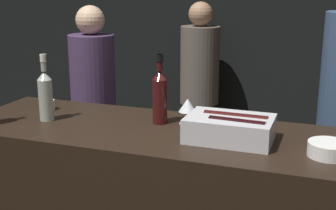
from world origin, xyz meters
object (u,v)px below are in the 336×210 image
at_px(person_blond_tee, 94,102).
at_px(ice_bin_with_bottles, 231,128).
at_px(person_grey_polo, 199,84).
at_px(candle_votive, 48,105).
at_px(bowl_white, 329,149).
at_px(white_wine_bottle, 45,94).
at_px(red_wine_bottle_black_foil, 160,95).
at_px(wine_glass, 188,106).

bearing_deg(person_blond_tee, ice_bin_with_bottles, 135.07).
bearing_deg(person_grey_polo, candle_votive, 0.77).
distance_m(bowl_white, person_grey_polo, 2.29).
distance_m(candle_votive, person_blond_tee, 0.90).
distance_m(ice_bin_with_bottles, bowl_white, 0.43).
relative_size(white_wine_bottle, red_wine_bottle_black_foil, 0.98).
bearing_deg(bowl_white, person_blond_tee, 147.61).
bearing_deg(white_wine_bottle, person_blond_tee, 105.88).
relative_size(person_blond_tee, person_grey_polo, 1.00).
distance_m(ice_bin_with_bottles, wine_glass, 0.31).
relative_size(candle_votive, person_blond_tee, 0.04).
distance_m(candle_votive, red_wine_bottle_black_foil, 0.69).
bearing_deg(red_wine_bottle_black_foil, person_grey_polo, 99.55).
height_order(candle_votive, person_blond_tee, person_blond_tee).
height_order(red_wine_bottle_black_foil, person_grey_polo, person_grey_polo).
xyz_separation_m(bowl_white, wine_glass, (-0.69, 0.23, 0.06)).
bearing_deg(person_blond_tee, white_wine_bottle, 99.71).
bearing_deg(wine_glass, ice_bin_with_bottles, -33.06).
height_order(wine_glass, candle_votive, wine_glass).
relative_size(bowl_white, white_wine_bottle, 0.50).
height_order(wine_glass, white_wine_bottle, white_wine_bottle).
bearing_deg(red_wine_bottle_black_foil, candle_votive, 178.07).
bearing_deg(candle_votive, white_wine_bottle, -58.46).
bearing_deg(person_grey_polo, bowl_white, 42.48).
bearing_deg(person_blond_tee, person_grey_polo, -128.04).
relative_size(bowl_white, wine_glass, 1.31).
distance_m(candle_votive, person_grey_polo, 1.82).
xyz_separation_m(red_wine_bottle_black_foil, person_blond_tee, (-0.87, 0.88, -0.34)).
distance_m(bowl_white, white_wine_bottle, 1.40).
xyz_separation_m(wine_glass, white_wine_bottle, (-0.71, -0.18, 0.05)).
distance_m(ice_bin_with_bottles, person_grey_polo, 2.06).
relative_size(candle_votive, person_grey_polo, 0.04).
xyz_separation_m(candle_votive, white_wine_bottle, (0.11, -0.17, 0.11)).
distance_m(wine_glass, person_blond_tee, 1.34).
bearing_deg(ice_bin_with_bottles, candle_votive, 171.47).
distance_m(ice_bin_with_bottles, red_wine_bottle_black_foil, 0.43).
bearing_deg(person_blond_tee, wine_glass, 133.72).
distance_m(red_wine_bottle_black_foil, person_grey_polo, 1.84).
distance_m(bowl_white, candle_votive, 1.52).
xyz_separation_m(ice_bin_with_bottles, bowl_white, (0.43, -0.06, -0.03)).
relative_size(ice_bin_with_bottles, red_wine_bottle_black_foil, 1.10).
bearing_deg(red_wine_bottle_black_foil, white_wine_bottle, -165.46).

